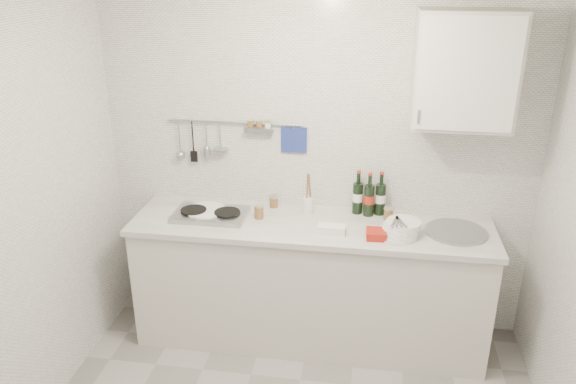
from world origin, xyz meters
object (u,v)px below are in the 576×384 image
(plate_stack_hob, at_px, (205,212))
(wine_bottles, at_px, (369,193))
(plate_stack_sink, at_px, (400,229))
(wall_cabinet, at_px, (465,70))
(utensil_crock, at_px, (308,203))

(plate_stack_hob, relative_size, wine_bottles, 0.98)
(plate_stack_hob, distance_m, plate_stack_sink, 1.34)
(plate_stack_hob, xyz_separation_m, plate_stack_sink, (1.33, -0.12, 0.03))
(wall_cabinet, bearing_deg, plate_stack_sink, -145.33)
(plate_stack_sink, xyz_separation_m, wine_bottles, (-0.21, 0.31, 0.11))
(wall_cabinet, relative_size, plate_stack_hob, 2.30)
(wine_bottles, bearing_deg, plate_stack_sink, -55.79)
(plate_stack_hob, bearing_deg, wall_cabinet, 3.45)
(plate_stack_hob, relative_size, utensil_crock, 1.02)
(wall_cabinet, distance_m, plate_stack_sink, 1.05)
(plate_stack_hob, height_order, utensil_crock, utensil_crock)
(wine_bottles, relative_size, utensil_crock, 1.04)
(plate_stack_sink, height_order, wine_bottles, wine_bottles)
(plate_stack_hob, bearing_deg, wine_bottles, 9.46)
(wall_cabinet, height_order, plate_stack_sink, wall_cabinet)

